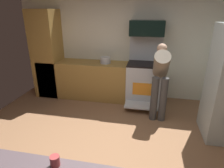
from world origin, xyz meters
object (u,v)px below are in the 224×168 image
(oven_range, at_px, (143,81))
(stock_pot, at_px, (105,60))
(microwave, at_px, (147,28))
(mug_tea, at_px, (55,161))
(person_cook, at_px, (160,76))

(oven_range, bearing_deg, stock_pot, 179.20)
(microwave, height_order, stock_pot, microwave)
(oven_range, xyz_separation_m, stock_pot, (-0.92, 0.01, 0.46))
(microwave, distance_m, mug_tea, 3.38)
(microwave, distance_m, person_cook, 1.16)
(mug_tea, distance_m, stock_pot, 3.18)
(oven_range, bearing_deg, person_cook, -62.65)
(microwave, height_order, mug_tea, microwave)
(oven_range, bearing_deg, mug_tea, -100.54)
(oven_range, height_order, microwave, microwave)
(oven_range, bearing_deg, microwave, 90.00)
(oven_range, distance_m, microwave, 1.20)
(oven_range, distance_m, stock_pot, 1.03)
(microwave, bearing_deg, stock_pot, -175.02)
(microwave, xyz_separation_m, mug_tea, (-0.59, -3.24, -0.76))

